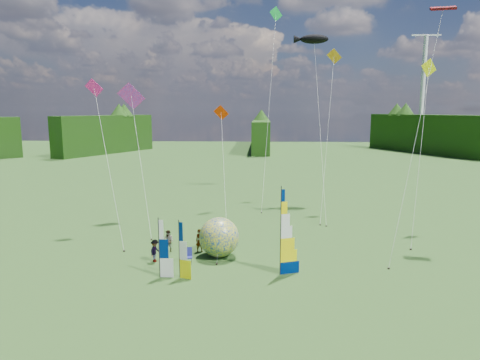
{
  "coord_description": "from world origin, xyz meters",
  "views": [
    {
      "loc": [
        0.42,
        -22.61,
        9.92
      ],
      "look_at": [
        -1.0,
        4.0,
        5.5
      ],
      "focal_mm": 32.0,
      "sensor_mm": 36.0,
      "label": 1
    }
  ],
  "objects_px": {
    "side_banner_far": "(159,249)",
    "spectator_d": "(217,241)",
    "spectator_c": "(155,251)",
    "side_banner_left": "(179,250)",
    "bol_inflatable": "(219,237)",
    "spectator_b": "(169,241)",
    "spectator_a": "(200,241)",
    "camp_chair": "(188,256)",
    "feather_banner_main": "(281,233)",
    "kite_whale": "(320,114)"
  },
  "relations": [
    {
      "from": "kite_whale",
      "to": "camp_chair",
      "type": "bearing_deg",
      "value": -138.36
    },
    {
      "from": "feather_banner_main",
      "to": "spectator_c",
      "type": "bearing_deg",
      "value": 147.82
    },
    {
      "from": "bol_inflatable",
      "to": "spectator_b",
      "type": "height_order",
      "value": "bol_inflatable"
    },
    {
      "from": "feather_banner_main",
      "to": "bol_inflatable",
      "type": "relative_size",
      "value": 1.95
    },
    {
      "from": "bol_inflatable",
      "to": "spectator_b",
      "type": "xyz_separation_m",
      "value": [
        -3.65,
        0.76,
        -0.58
      ]
    },
    {
      "from": "side_banner_far",
      "to": "bol_inflatable",
      "type": "distance_m",
      "value": 5.01
    },
    {
      "from": "side_banner_left",
      "to": "spectator_d",
      "type": "bearing_deg",
      "value": 88.83
    },
    {
      "from": "side_banner_far",
      "to": "spectator_c",
      "type": "relative_size",
      "value": 2.35
    },
    {
      "from": "side_banner_far",
      "to": "spectator_d",
      "type": "bearing_deg",
      "value": 60.27
    },
    {
      "from": "camp_chair",
      "to": "kite_whale",
      "type": "distance_m",
      "value": 20.51
    },
    {
      "from": "spectator_c",
      "to": "spectator_a",
      "type": "bearing_deg",
      "value": -37.83
    },
    {
      "from": "spectator_c",
      "to": "camp_chair",
      "type": "distance_m",
      "value": 2.25
    },
    {
      "from": "side_banner_left",
      "to": "bol_inflatable",
      "type": "relative_size",
      "value": 1.27
    },
    {
      "from": "feather_banner_main",
      "to": "spectator_d",
      "type": "distance_m",
      "value": 6.18
    },
    {
      "from": "kite_whale",
      "to": "side_banner_far",
      "type": "bearing_deg",
      "value": -137.84
    },
    {
      "from": "side_banner_far",
      "to": "feather_banner_main",
      "type": "bearing_deg",
      "value": 7.59
    },
    {
      "from": "spectator_b",
      "to": "spectator_d",
      "type": "height_order",
      "value": "spectator_b"
    },
    {
      "from": "spectator_a",
      "to": "spectator_b",
      "type": "height_order",
      "value": "spectator_a"
    },
    {
      "from": "side_banner_far",
      "to": "spectator_d",
      "type": "xyz_separation_m",
      "value": [
        2.93,
        4.83,
        -1.0
      ]
    },
    {
      "from": "side_banner_left",
      "to": "camp_chair",
      "type": "bearing_deg",
      "value": 106.45
    },
    {
      "from": "side_banner_left",
      "to": "spectator_b",
      "type": "bearing_deg",
      "value": 128.25
    },
    {
      "from": "bol_inflatable",
      "to": "kite_whale",
      "type": "bearing_deg",
      "value": 58.89
    },
    {
      "from": "side_banner_far",
      "to": "spectator_d",
      "type": "relative_size",
      "value": 2.31
    },
    {
      "from": "feather_banner_main",
      "to": "spectator_a",
      "type": "height_order",
      "value": "feather_banner_main"
    },
    {
      "from": "spectator_b",
      "to": "kite_whale",
      "type": "distance_m",
      "value": 19.73
    },
    {
      "from": "spectator_c",
      "to": "spectator_d",
      "type": "bearing_deg",
      "value": -46.33
    },
    {
      "from": "feather_banner_main",
      "to": "bol_inflatable",
      "type": "xyz_separation_m",
      "value": [
        -4.02,
        3.09,
        -1.28
      ]
    },
    {
      "from": "spectator_b",
      "to": "spectator_c",
      "type": "height_order",
      "value": "spectator_b"
    },
    {
      "from": "spectator_a",
      "to": "feather_banner_main",
      "type": "bearing_deg",
      "value": -56.48
    },
    {
      "from": "spectator_b",
      "to": "kite_whale",
      "type": "height_order",
      "value": "kite_whale"
    },
    {
      "from": "spectator_a",
      "to": "spectator_b",
      "type": "relative_size",
      "value": 1.06
    },
    {
      "from": "spectator_d",
      "to": "camp_chair",
      "type": "height_order",
      "value": "spectator_d"
    },
    {
      "from": "side_banner_far",
      "to": "kite_whale",
      "type": "height_order",
      "value": "kite_whale"
    },
    {
      "from": "side_banner_far",
      "to": "spectator_d",
      "type": "height_order",
      "value": "side_banner_far"
    },
    {
      "from": "camp_chair",
      "to": "spectator_c",
      "type": "bearing_deg",
      "value": 163.85
    },
    {
      "from": "bol_inflatable",
      "to": "kite_whale",
      "type": "xyz_separation_m",
      "value": [
        8.33,
        13.81,
        8.11
      ]
    },
    {
      "from": "camp_chair",
      "to": "side_banner_far",
      "type": "bearing_deg",
      "value": -127.92
    },
    {
      "from": "spectator_d",
      "to": "kite_whale",
      "type": "xyz_separation_m",
      "value": [
        8.58,
        12.84,
        8.69
      ]
    },
    {
      "from": "kite_whale",
      "to": "feather_banner_main",
      "type": "bearing_deg",
      "value": -119.1
    },
    {
      "from": "spectator_b",
      "to": "camp_chair",
      "type": "relative_size",
      "value": 1.46
    },
    {
      "from": "spectator_c",
      "to": "camp_chair",
      "type": "height_order",
      "value": "spectator_c"
    },
    {
      "from": "feather_banner_main",
      "to": "side_banner_left",
      "type": "height_order",
      "value": "feather_banner_main"
    },
    {
      "from": "camp_chair",
      "to": "side_banner_left",
      "type": "bearing_deg",
      "value": -100.36
    },
    {
      "from": "spectator_d",
      "to": "spectator_c",
      "type": "bearing_deg",
      "value": 64.85
    },
    {
      "from": "spectator_d",
      "to": "spectator_b",
      "type": "bearing_deg",
      "value": 38.21
    },
    {
      "from": "side_banner_left",
      "to": "spectator_d",
      "type": "xyz_separation_m",
      "value": [
        1.72,
        4.86,
        -0.95
      ]
    },
    {
      "from": "feather_banner_main",
      "to": "spectator_a",
      "type": "bearing_deg",
      "value": 124.6
    },
    {
      "from": "side_banner_left",
      "to": "side_banner_far",
      "type": "relative_size",
      "value": 0.97
    },
    {
      "from": "spectator_c",
      "to": "side_banner_far",
      "type": "bearing_deg",
      "value": -146.71
    },
    {
      "from": "camp_chair",
      "to": "feather_banner_main",
      "type": "bearing_deg",
      "value": -22.92
    }
  ]
}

